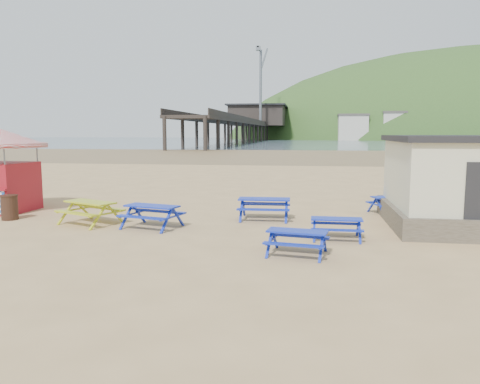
% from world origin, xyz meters
% --- Properties ---
extents(ground, '(400.00, 400.00, 0.00)m').
position_xyz_m(ground, '(0.00, 0.00, 0.00)').
color(ground, tan).
rests_on(ground, ground).
extents(wet_sand, '(400.00, 400.00, 0.00)m').
position_xyz_m(wet_sand, '(0.00, 55.00, 0.00)').
color(wet_sand, olive).
rests_on(wet_sand, ground).
extents(sea, '(400.00, 400.00, 0.00)m').
position_xyz_m(sea, '(0.00, 170.00, 0.01)').
color(sea, '#4C5F6C').
rests_on(sea, ground).
extents(picnic_table_blue_b, '(1.96, 1.59, 0.80)m').
position_xyz_m(picnic_table_blue_b, '(2.36, 1.31, 0.40)').
color(picnic_table_blue_b, '#080594').
rests_on(picnic_table_blue_b, ground).
extents(picnic_table_blue_c, '(2.07, 1.89, 0.71)m').
position_xyz_m(picnic_table_blue_c, '(7.35, 3.31, 0.35)').
color(picnic_table_blue_c, '#080594').
rests_on(picnic_table_blue_c, ground).
extents(picnic_table_blue_d, '(2.18, 1.92, 0.78)m').
position_xyz_m(picnic_table_blue_d, '(-1.30, -0.79, 0.39)').
color(picnic_table_blue_d, '#080594').
rests_on(picnic_table_blue_d, ground).
extents(picnic_table_blue_e, '(1.77, 1.51, 0.67)m').
position_xyz_m(picnic_table_blue_e, '(3.72, -3.67, 0.33)').
color(picnic_table_blue_e, '#080594').
rests_on(picnic_table_blue_e, ground).
extents(picnic_table_blue_f, '(1.56, 1.26, 0.65)m').
position_xyz_m(picnic_table_blue_f, '(4.86, -1.60, 0.32)').
color(picnic_table_blue_f, '#080594').
rests_on(picnic_table_blue_f, ground).
extents(picnic_table_yellow, '(2.42, 2.23, 0.82)m').
position_xyz_m(picnic_table_yellow, '(-3.69, -0.48, 0.41)').
color(picnic_table_yellow, '#91B212').
rests_on(picnic_table_yellow, ground).
extents(ice_cream_kiosk, '(4.05, 4.05, 3.44)m').
position_xyz_m(ice_cream_kiosk, '(-8.55, 1.53, 2.16)').
color(ice_cream_kiosk, maroon).
rests_on(ice_cream_kiosk, ground).
extents(litter_bin, '(0.64, 0.64, 0.94)m').
position_xyz_m(litter_bin, '(-7.08, -0.15, 0.48)').
color(litter_bin, '#341F14').
rests_on(litter_bin, ground).
extents(pier, '(24.00, 220.00, 39.29)m').
position_xyz_m(pier, '(-17.99, 178.23, 5.46)').
color(pier, black).
rests_on(pier, ground).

